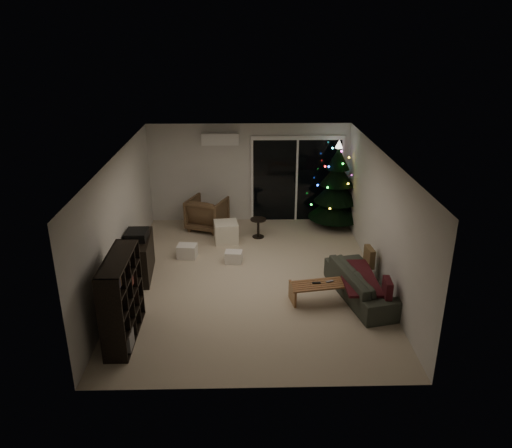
{
  "coord_description": "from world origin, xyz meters",
  "views": [
    {
      "loc": [
        -0.12,
        -8.87,
        4.72
      ],
      "look_at": [
        0.1,
        0.3,
        1.05
      ],
      "focal_mm": 35.0,
      "sensor_mm": 36.0,
      "label": 1
    }
  ],
  "objects_px": {
    "armchair": "(207,214)",
    "christmas_tree": "(337,185)",
    "bookshelf": "(111,298)",
    "sofa": "(363,284)",
    "media_cabinet": "(139,257)",
    "coffee_table": "(324,293)"
  },
  "relations": [
    {
      "from": "armchair",
      "to": "christmas_tree",
      "type": "xyz_separation_m",
      "value": [
        3.18,
        0.1,
        0.69
      ]
    },
    {
      "from": "bookshelf",
      "to": "christmas_tree",
      "type": "relative_size",
      "value": 0.65
    },
    {
      "from": "sofa",
      "to": "christmas_tree",
      "type": "distance_m",
      "value": 3.64
    },
    {
      "from": "media_cabinet",
      "to": "armchair",
      "type": "distance_m",
      "value": 2.74
    },
    {
      "from": "christmas_tree",
      "to": "media_cabinet",
      "type": "bearing_deg",
      "value": -149.74
    },
    {
      "from": "armchair",
      "to": "media_cabinet",
      "type": "bearing_deg",
      "value": 85.43
    },
    {
      "from": "media_cabinet",
      "to": "coffee_table",
      "type": "distance_m",
      "value": 3.74
    },
    {
      "from": "sofa",
      "to": "coffee_table",
      "type": "height_order",
      "value": "sofa"
    },
    {
      "from": "christmas_tree",
      "to": "coffee_table",
      "type": "bearing_deg",
      "value": -102.56
    },
    {
      "from": "bookshelf",
      "to": "armchair",
      "type": "distance_m",
      "value": 4.77
    },
    {
      "from": "sofa",
      "to": "media_cabinet",
      "type": "bearing_deg",
      "value": 64.45
    },
    {
      "from": "bookshelf",
      "to": "media_cabinet",
      "type": "height_order",
      "value": "bookshelf"
    },
    {
      "from": "media_cabinet",
      "to": "sofa",
      "type": "distance_m",
      "value": 4.41
    },
    {
      "from": "bookshelf",
      "to": "sofa",
      "type": "xyz_separation_m",
      "value": [
        4.3,
        1.16,
        -0.43
      ]
    },
    {
      "from": "media_cabinet",
      "to": "bookshelf",
      "type": "bearing_deg",
      "value": -94.36
    },
    {
      "from": "coffee_table",
      "to": "christmas_tree",
      "type": "bearing_deg",
      "value": 67.82
    },
    {
      "from": "media_cabinet",
      "to": "armchair",
      "type": "height_order",
      "value": "media_cabinet"
    },
    {
      "from": "sofa",
      "to": "christmas_tree",
      "type": "bearing_deg",
      "value": -13.94
    },
    {
      "from": "armchair",
      "to": "sofa",
      "type": "relative_size",
      "value": 0.45
    },
    {
      "from": "christmas_tree",
      "to": "bookshelf",
      "type": "bearing_deg",
      "value": -132.97
    },
    {
      "from": "sofa",
      "to": "coffee_table",
      "type": "bearing_deg",
      "value": 88.72
    },
    {
      "from": "armchair",
      "to": "christmas_tree",
      "type": "bearing_deg",
      "value": -156.73
    }
  ]
}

